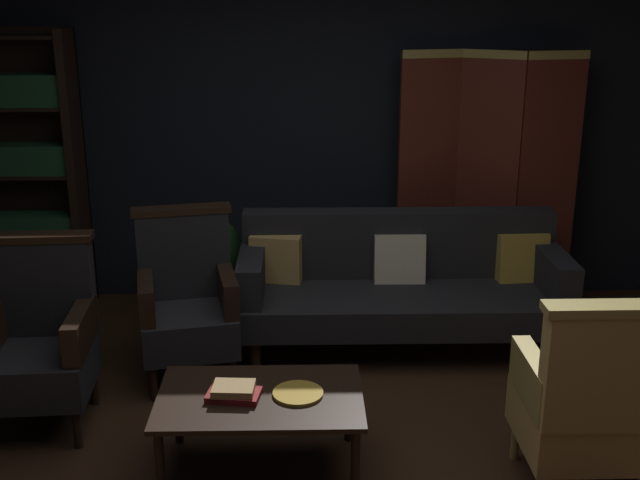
# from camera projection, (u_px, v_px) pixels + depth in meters

# --- Properties ---
(ground_plane) EXTENTS (10.00, 10.00, 0.00)m
(ground_plane) POSITION_uv_depth(u_px,v_px,m) (323.00, 467.00, 3.98)
(ground_plane) COLOR #331E11
(back_wall) EXTENTS (7.20, 0.10, 2.80)m
(back_wall) POSITION_uv_depth(u_px,v_px,m) (315.00, 116.00, 5.88)
(back_wall) COLOR black
(back_wall) RESTS_ON ground_plane
(folding_screen) EXTENTS (1.31, 0.27, 1.90)m
(folding_screen) POSITION_uv_depth(u_px,v_px,m) (487.00, 178.00, 5.74)
(folding_screen) COLOR #5B2319
(folding_screen) RESTS_ON ground_plane
(bookshelf) EXTENTS (0.90, 0.32, 2.05)m
(bookshelf) POSITION_uv_depth(u_px,v_px,m) (18.00, 165.00, 5.69)
(bookshelf) COLOR black
(bookshelf) RESTS_ON ground_plane
(velvet_couch) EXTENTS (2.12, 0.78, 0.88)m
(velvet_couch) POSITION_uv_depth(u_px,v_px,m) (401.00, 281.00, 5.23)
(velvet_couch) COLOR black
(velvet_couch) RESTS_ON ground_plane
(coffee_table) EXTENTS (1.00, 0.64, 0.42)m
(coffee_table) POSITION_uv_depth(u_px,v_px,m) (260.00, 404.00, 3.84)
(coffee_table) COLOR black
(coffee_table) RESTS_ON ground_plane
(armchair_gilt_accent) EXTENTS (0.60, 0.58, 1.04)m
(armchair_gilt_accent) POSITION_uv_depth(u_px,v_px,m) (588.00, 401.00, 3.63)
(armchair_gilt_accent) COLOR tan
(armchair_gilt_accent) RESTS_ON ground_plane
(armchair_wing_left) EXTENTS (0.62, 0.61, 1.04)m
(armchair_wing_left) POSITION_uv_depth(u_px,v_px,m) (39.00, 340.00, 4.27)
(armchair_wing_left) COLOR black
(armchair_wing_left) RESTS_ON ground_plane
(armchair_wing_right) EXTENTS (0.68, 0.68, 1.04)m
(armchair_wing_right) POSITION_uv_depth(u_px,v_px,m) (187.00, 301.00, 4.80)
(armchair_wing_right) COLOR black
(armchair_wing_right) RESTS_ON ground_plane
(potted_plant) EXTENTS (0.49, 0.49, 0.79)m
(potted_plant) POSITION_uv_depth(u_px,v_px,m) (211.00, 263.00, 5.58)
(potted_plant) COLOR brown
(potted_plant) RESTS_ON ground_plane
(book_red_leather) EXTENTS (0.27, 0.19, 0.03)m
(book_red_leather) POSITION_uv_depth(u_px,v_px,m) (234.00, 395.00, 3.80)
(book_red_leather) COLOR maroon
(book_red_leather) RESTS_ON coffee_table
(book_tan_leather) EXTENTS (0.21, 0.16, 0.04)m
(book_tan_leather) POSITION_uv_depth(u_px,v_px,m) (234.00, 389.00, 3.79)
(book_tan_leather) COLOR #9E7A47
(book_tan_leather) RESTS_ON book_red_leather
(brass_tray) EXTENTS (0.25, 0.25, 0.02)m
(brass_tray) POSITION_uv_depth(u_px,v_px,m) (298.00, 393.00, 3.83)
(brass_tray) COLOR gold
(brass_tray) RESTS_ON coffee_table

